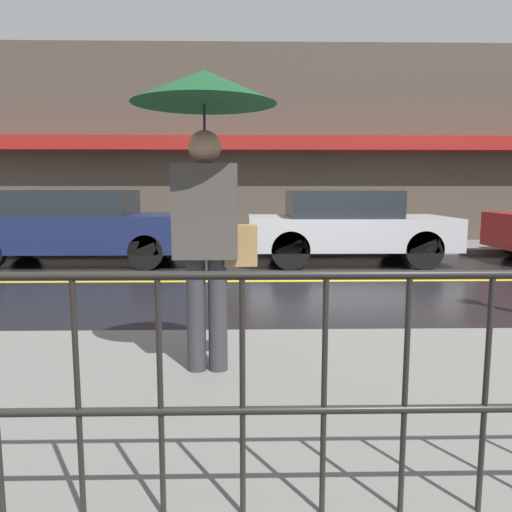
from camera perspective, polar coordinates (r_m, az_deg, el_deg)
ground_plane at (r=8.06m, az=7.05°, el=-2.85°), size 80.00×80.00×0.00m
sidewalk_near at (r=3.68m, az=17.80°, el=-15.30°), size 28.00×3.02×0.11m
sidewalk_far at (r=12.18m, az=4.24°, el=1.04°), size 28.00×2.13×0.11m
lane_marking at (r=8.06m, az=7.05°, el=-2.82°), size 25.20×0.12×0.01m
building_storefront at (r=13.32m, az=3.86°, el=12.44°), size 28.00×0.85×5.13m
pedestrian at (r=3.66m, az=-5.80°, el=12.86°), size 1.03×1.03×2.18m
car_navy at (r=10.40m, az=-19.71°, el=3.27°), size 4.63×1.80×1.44m
car_silver at (r=10.07m, az=10.25°, el=3.46°), size 3.94×1.92×1.43m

